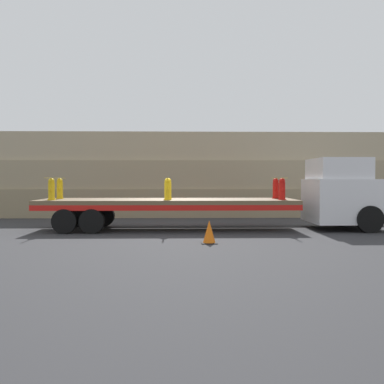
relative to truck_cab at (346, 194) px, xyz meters
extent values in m
plane|color=#2D2D30|center=(-7.01, 0.00, -1.40)|extent=(120.00, 120.00, 0.00)
cube|color=gray|center=(-7.01, 6.43, -0.66)|extent=(60.00, 3.00, 1.47)
cube|color=tan|center=(-7.01, 6.58, 0.80)|extent=(60.00, 3.00, 1.47)
cube|color=tan|center=(-7.01, 6.73, 2.27)|extent=(60.00, 3.00, 1.47)
cube|color=silver|center=(-0.06, 0.00, -0.27)|extent=(2.77, 2.47, 1.70)
cube|color=silver|center=(-0.33, 0.00, 0.98)|extent=(1.94, 2.28, 0.81)
cube|color=black|center=(0.70, 0.00, 0.07)|extent=(1.11, 2.18, 0.95)
cylinder|color=black|center=(0.43, -1.17, -0.90)|extent=(1.00, 0.28, 1.00)
cylinder|color=black|center=(0.43, 1.17, -0.90)|extent=(1.00, 0.28, 1.00)
cube|color=brown|center=(-7.01, 0.00, -0.29)|extent=(9.89, 2.48, 0.16)
cube|color=red|center=(-7.01, -1.20, -0.47)|extent=(9.89, 0.08, 0.20)
cube|color=red|center=(-7.01, 1.20, -0.47)|extent=(9.89, 0.08, 0.20)
cylinder|color=black|center=(-9.73, -1.14, -0.95)|extent=(0.89, 0.30, 0.89)
cylinder|color=black|center=(-9.73, 1.14, -0.95)|extent=(0.89, 0.30, 0.89)
cylinder|color=black|center=(-10.71, -1.14, -0.95)|extent=(0.89, 0.30, 0.89)
cylinder|color=black|center=(-10.71, 1.14, -0.95)|extent=(0.89, 0.30, 0.89)
cylinder|color=gold|center=(-11.35, -0.54, -0.19)|extent=(0.30, 0.30, 0.03)
cylinder|color=gold|center=(-11.35, -0.54, 0.12)|extent=(0.24, 0.24, 0.66)
sphere|color=gold|center=(-11.35, -0.54, 0.50)|extent=(0.23, 0.23, 0.23)
cylinder|color=gold|center=(-11.35, -0.73, 0.20)|extent=(0.11, 0.12, 0.11)
cylinder|color=gold|center=(-11.35, -0.36, 0.20)|extent=(0.11, 0.12, 0.11)
cylinder|color=gold|center=(-11.35, 0.54, -0.19)|extent=(0.30, 0.30, 0.03)
cylinder|color=gold|center=(-11.35, 0.54, 0.12)|extent=(0.24, 0.24, 0.66)
sphere|color=gold|center=(-11.35, 0.54, 0.50)|extent=(0.23, 0.23, 0.23)
cylinder|color=gold|center=(-11.35, 0.36, 0.20)|extent=(0.11, 0.12, 0.11)
cylinder|color=gold|center=(-11.35, 0.73, 0.20)|extent=(0.11, 0.12, 0.11)
cylinder|color=gold|center=(-7.01, -0.54, -0.19)|extent=(0.30, 0.30, 0.03)
cylinder|color=gold|center=(-7.01, -0.54, 0.12)|extent=(0.24, 0.24, 0.66)
sphere|color=gold|center=(-7.01, -0.54, 0.50)|extent=(0.23, 0.23, 0.23)
cylinder|color=gold|center=(-7.01, -0.73, 0.20)|extent=(0.11, 0.12, 0.11)
cylinder|color=gold|center=(-7.01, -0.36, 0.20)|extent=(0.11, 0.12, 0.11)
cylinder|color=gold|center=(-7.01, 0.54, -0.19)|extent=(0.30, 0.30, 0.03)
cylinder|color=gold|center=(-7.01, 0.54, 0.12)|extent=(0.24, 0.24, 0.66)
sphere|color=gold|center=(-7.01, 0.54, 0.50)|extent=(0.23, 0.23, 0.23)
cylinder|color=gold|center=(-7.01, 0.36, 0.20)|extent=(0.11, 0.12, 0.11)
cylinder|color=gold|center=(-7.01, 0.73, 0.20)|extent=(0.11, 0.12, 0.11)
cylinder|color=red|center=(-2.66, -0.54, -0.19)|extent=(0.30, 0.30, 0.03)
cylinder|color=red|center=(-2.66, -0.54, 0.12)|extent=(0.24, 0.24, 0.66)
sphere|color=red|center=(-2.66, -0.54, 0.50)|extent=(0.23, 0.23, 0.23)
cylinder|color=red|center=(-2.66, -0.73, 0.20)|extent=(0.11, 0.12, 0.11)
cylinder|color=red|center=(-2.66, -0.36, 0.20)|extent=(0.11, 0.12, 0.11)
cylinder|color=red|center=(-2.66, 0.54, -0.19)|extent=(0.30, 0.30, 0.03)
cylinder|color=red|center=(-2.66, 0.54, 0.12)|extent=(0.24, 0.24, 0.66)
sphere|color=red|center=(-2.66, 0.54, 0.50)|extent=(0.23, 0.23, 0.23)
cylinder|color=red|center=(-2.66, 0.36, 0.20)|extent=(0.11, 0.12, 0.11)
cylinder|color=red|center=(-2.66, 0.73, 0.20)|extent=(0.11, 0.12, 0.11)
cube|color=yellow|center=(-11.35, 0.00, 0.62)|extent=(0.05, 2.68, 0.01)
cube|color=yellow|center=(-7.01, 0.00, 0.62)|extent=(0.05, 2.68, 0.01)
cube|color=yellow|center=(-2.66, 0.00, 0.62)|extent=(0.05, 2.68, 0.01)
cube|color=black|center=(-5.63, -3.60, -1.38)|extent=(0.49, 0.49, 0.03)
cone|color=orange|center=(-5.63, -3.60, -1.03)|extent=(0.38, 0.38, 0.69)
camera|label=1|loc=(-6.47, -16.66, 0.57)|focal=40.00mm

